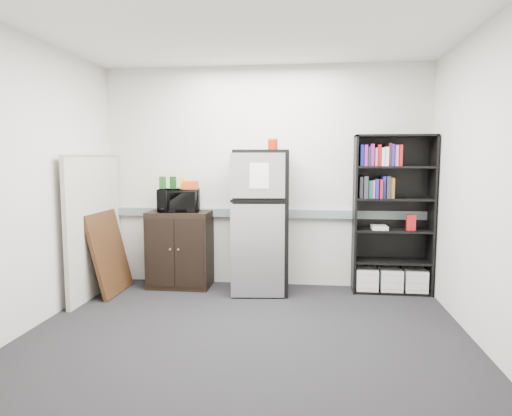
% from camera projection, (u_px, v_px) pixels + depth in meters
% --- Properties ---
extents(floor, '(4.00, 4.00, 0.00)m').
position_uv_depth(floor, '(245.00, 336.00, 4.06)').
color(floor, black).
rests_on(floor, ground).
extents(wall_back, '(4.00, 0.02, 2.70)m').
position_uv_depth(wall_back, '(264.00, 177.00, 5.64)').
color(wall_back, silver).
rests_on(wall_back, floor).
extents(wall_right, '(0.02, 3.50, 2.70)m').
position_uv_depth(wall_right, '(489.00, 187.00, 3.69)').
color(wall_right, silver).
rests_on(wall_right, floor).
extents(wall_left, '(0.02, 3.50, 2.70)m').
position_uv_depth(wall_left, '(27.00, 184.00, 4.14)').
color(wall_left, silver).
rests_on(wall_left, floor).
extents(ceiling, '(4.00, 3.50, 0.02)m').
position_uv_depth(ceiling, '(244.00, 22.00, 3.77)').
color(ceiling, white).
rests_on(ceiling, wall_back).
extents(electrical_raceway, '(3.92, 0.05, 0.10)m').
position_uv_depth(electrical_raceway, '(264.00, 213.00, 5.66)').
color(electrical_raceway, slate).
rests_on(electrical_raceway, wall_back).
extents(wall_note, '(0.14, 0.00, 0.10)m').
position_uv_depth(wall_note, '(236.00, 161.00, 5.65)').
color(wall_note, white).
rests_on(wall_note, wall_back).
extents(bookshelf, '(0.90, 0.34, 1.85)m').
position_uv_depth(bookshelf, '(392.00, 216.00, 5.33)').
color(bookshelf, black).
rests_on(bookshelf, floor).
extents(cubicle_partition, '(0.06, 1.30, 1.62)m').
position_uv_depth(cubicle_partition, '(95.00, 225.00, 5.25)').
color(cubicle_partition, '#A6A193').
rests_on(cubicle_partition, floor).
extents(cabinet, '(0.75, 0.50, 0.94)m').
position_uv_depth(cabinet, '(180.00, 249.00, 5.61)').
color(cabinet, black).
rests_on(cabinet, floor).
extents(microwave, '(0.54, 0.42, 0.27)m').
position_uv_depth(microwave, '(179.00, 200.00, 5.52)').
color(microwave, black).
rests_on(microwave, cabinet).
extents(snack_box_a, '(0.07, 0.06, 0.15)m').
position_uv_depth(snack_box_a, '(163.00, 183.00, 5.56)').
color(snack_box_a, '#185418').
rests_on(snack_box_a, microwave).
extents(snack_box_b, '(0.07, 0.06, 0.15)m').
position_uv_depth(snack_box_b, '(173.00, 183.00, 5.55)').
color(snack_box_b, '#0C370D').
rests_on(snack_box_b, microwave).
extents(snack_box_c, '(0.08, 0.07, 0.14)m').
position_uv_depth(snack_box_c, '(183.00, 183.00, 5.53)').
color(snack_box_c, gold).
rests_on(snack_box_c, microwave).
extents(snack_bag, '(0.19, 0.13, 0.10)m').
position_uv_depth(snack_bag, '(191.00, 185.00, 5.47)').
color(snack_bag, red).
rests_on(snack_bag, microwave).
extents(refrigerator, '(0.69, 0.72, 1.68)m').
position_uv_depth(refrigerator, '(261.00, 222.00, 5.37)').
color(refrigerator, black).
rests_on(refrigerator, floor).
extents(coffee_can, '(0.12, 0.12, 0.16)m').
position_uv_depth(coffee_can, '(273.00, 143.00, 5.39)').
color(coffee_can, '#AA1807').
rests_on(coffee_can, refrigerator).
extents(framed_poster, '(0.27, 0.76, 0.96)m').
position_uv_depth(framed_poster, '(109.00, 252.00, 5.35)').
color(framed_poster, black).
rests_on(framed_poster, floor).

